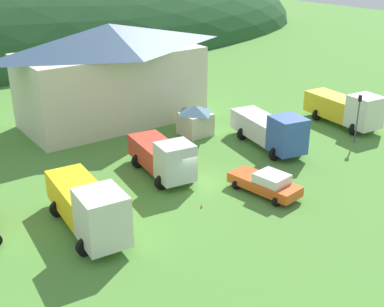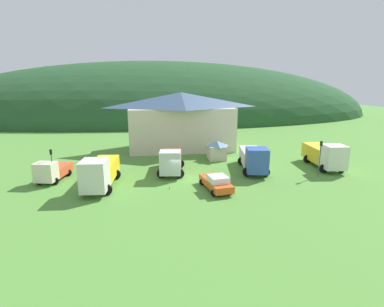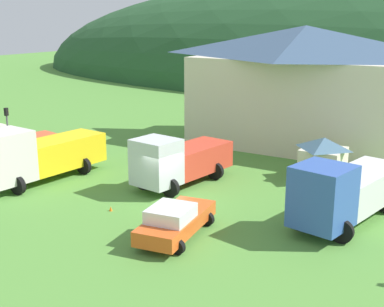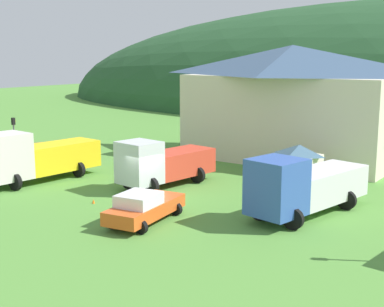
{
  "view_description": "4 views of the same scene",
  "coord_description": "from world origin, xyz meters",
  "px_view_note": "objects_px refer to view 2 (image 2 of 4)",
  "views": [
    {
      "loc": [
        -19.04,
        -26.2,
        16.05
      ],
      "look_at": [
        0.65,
        0.99,
        1.95
      ],
      "focal_mm": 46.9,
      "sensor_mm": 36.0,
      "label": 1
    },
    {
      "loc": [
        -3.77,
        -32.94,
        11.04
      ],
      "look_at": [
        1.69,
        2.25,
        2.46
      ],
      "focal_mm": 28.07,
      "sensor_mm": 36.0,
      "label": 2
    },
    {
      "loc": [
        15.8,
        -22.94,
        10.04
      ],
      "look_at": [
        1.28,
        0.59,
        2.73
      ],
      "focal_mm": 48.78,
      "sensor_mm": 36.0,
      "label": 3
    },
    {
      "loc": [
        20.95,
        -24.42,
        8.63
      ],
      "look_at": [
        0.79,
        3.61,
        2.23
      ],
      "focal_mm": 50.23,
      "sensor_mm": 36.0,
      "label": 4
    }
  ],
  "objects_px": {
    "play_shed_cream": "(217,150)",
    "traffic_cone_near_pickup": "(170,189)",
    "depot_building": "(181,120)",
    "tow_truck_silver": "(171,161)",
    "heavy_rig_striped": "(325,155)",
    "box_truck_blue": "(253,158)",
    "service_pickup_orange": "(216,182)",
    "flatbed_truck_yellow": "(100,172)",
    "traffic_light_west": "(52,162)",
    "light_truck_cream": "(52,171)",
    "traffic_light_east": "(320,155)"
  },
  "relations": [
    {
      "from": "depot_building",
      "to": "traffic_cone_near_pickup",
      "type": "height_order",
      "value": "depot_building"
    },
    {
      "from": "traffic_light_west",
      "to": "traffic_light_east",
      "type": "xyz_separation_m",
      "value": [
        30.41,
        -2.35,
        0.25
      ]
    },
    {
      "from": "flatbed_truck_yellow",
      "to": "traffic_cone_near_pickup",
      "type": "height_order",
      "value": "flatbed_truck_yellow"
    },
    {
      "from": "service_pickup_orange",
      "to": "depot_building",
      "type": "bearing_deg",
      "value": 175.23
    },
    {
      "from": "heavy_rig_striped",
      "to": "traffic_cone_near_pickup",
      "type": "relative_size",
      "value": 16.23
    },
    {
      "from": "depot_building",
      "to": "play_shed_cream",
      "type": "bearing_deg",
      "value": -60.59
    },
    {
      "from": "depot_building",
      "to": "traffic_cone_near_pickup",
      "type": "xyz_separation_m",
      "value": [
        -3.52,
        -18.89,
        -4.82
      ]
    },
    {
      "from": "traffic_light_west",
      "to": "box_truck_blue",
      "type": "bearing_deg",
      "value": 2.54
    },
    {
      "from": "play_shed_cream",
      "to": "heavy_rig_striped",
      "type": "height_order",
      "value": "heavy_rig_striped"
    },
    {
      "from": "heavy_rig_striped",
      "to": "flatbed_truck_yellow",
      "type": "bearing_deg",
      "value": -77.08
    },
    {
      "from": "box_truck_blue",
      "to": "traffic_light_west",
      "type": "relative_size",
      "value": 2.26
    },
    {
      "from": "box_truck_blue",
      "to": "service_pickup_orange",
      "type": "xyz_separation_m",
      "value": [
        -6.17,
        -5.93,
        -0.85
      ]
    },
    {
      "from": "depot_building",
      "to": "traffic_light_west",
      "type": "height_order",
      "value": "depot_building"
    },
    {
      "from": "box_truck_blue",
      "to": "service_pickup_orange",
      "type": "height_order",
      "value": "box_truck_blue"
    },
    {
      "from": "flatbed_truck_yellow",
      "to": "service_pickup_orange",
      "type": "xyz_separation_m",
      "value": [
        11.98,
        -2.51,
        -0.94
      ]
    },
    {
      "from": "depot_building",
      "to": "play_shed_cream",
      "type": "height_order",
      "value": "depot_building"
    },
    {
      "from": "light_truck_cream",
      "to": "flatbed_truck_yellow",
      "type": "height_order",
      "value": "flatbed_truck_yellow"
    },
    {
      "from": "traffic_cone_near_pickup",
      "to": "flatbed_truck_yellow",
      "type": "bearing_deg",
      "value": 168.27
    },
    {
      "from": "traffic_light_west",
      "to": "traffic_cone_near_pickup",
      "type": "relative_size",
      "value": 7.68
    },
    {
      "from": "depot_building",
      "to": "play_shed_cream",
      "type": "xyz_separation_m",
      "value": [
        4.27,
        -7.57,
        -3.42
      ]
    },
    {
      "from": "box_truck_blue",
      "to": "traffic_cone_near_pickup",
      "type": "distance_m",
      "value": 12.13
    },
    {
      "from": "depot_building",
      "to": "service_pickup_orange",
      "type": "xyz_separation_m",
      "value": [
        1.27,
        -19.91,
        -3.99
      ]
    },
    {
      "from": "heavy_rig_striped",
      "to": "traffic_cone_near_pickup",
      "type": "xyz_separation_m",
      "value": [
        -20.66,
        -4.9,
        -1.75
      ]
    },
    {
      "from": "tow_truck_silver",
      "to": "box_truck_blue",
      "type": "distance_m",
      "value": 10.32
    },
    {
      "from": "tow_truck_silver",
      "to": "flatbed_truck_yellow",
      "type": "bearing_deg",
      "value": -55.08
    },
    {
      "from": "traffic_light_west",
      "to": "traffic_light_east",
      "type": "bearing_deg",
      "value": -4.42
    },
    {
      "from": "service_pickup_orange",
      "to": "traffic_light_west",
      "type": "relative_size",
      "value": 1.41
    },
    {
      "from": "traffic_light_west",
      "to": "tow_truck_silver",
      "type": "bearing_deg",
      "value": 7.29
    },
    {
      "from": "flatbed_truck_yellow",
      "to": "tow_truck_silver",
      "type": "distance_m",
      "value": 8.86
    },
    {
      "from": "service_pickup_orange",
      "to": "traffic_cone_near_pickup",
      "type": "xyz_separation_m",
      "value": [
        -4.79,
        1.01,
        -0.83
      ]
    },
    {
      "from": "depot_building",
      "to": "traffic_light_east",
      "type": "height_order",
      "value": "depot_building"
    },
    {
      "from": "tow_truck_silver",
      "to": "service_pickup_orange",
      "type": "relative_size",
      "value": 1.36
    },
    {
      "from": "depot_building",
      "to": "flatbed_truck_yellow",
      "type": "height_order",
      "value": "depot_building"
    },
    {
      "from": "light_truck_cream",
      "to": "depot_building",
      "type": "bearing_deg",
      "value": 142.84
    },
    {
      "from": "play_shed_cream",
      "to": "heavy_rig_striped",
      "type": "bearing_deg",
      "value": -26.53
    },
    {
      "from": "play_shed_cream",
      "to": "traffic_cone_near_pickup",
      "type": "relative_size",
      "value": 5.59
    },
    {
      "from": "depot_building",
      "to": "light_truck_cream",
      "type": "distance_m",
      "value": 22.05
    },
    {
      "from": "light_truck_cream",
      "to": "tow_truck_silver",
      "type": "xyz_separation_m",
      "value": [
        13.61,
        0.89,
        0.42
      ]
    },
    {
      "from": "flatbed_truck_yellow",
      "to": "traffic_cone_near_pickup",
      "type": "distance_m",
      "value": 7.56
    },
    {
      "from": "light_truck_cream",
      "to": "box_truck_blue",
      "type": "height_order",
      "value": "box_truck_blue"
    },
    {
      "from": "play_shed_cream",
      "to": "service_pickup_orange",
      "type": "bearing_deg",
      "value": -103.64
    },
    {
      "from": "box_truck_blue",
      "to": "traffic_light_east",
      "type": "relative_size",
      "value": 2.02
    },
    {
      "from": "tow_truck_silver",
      "to": "heavy_rig_striped",
      "type": "height_order",
      "value": "heavy_rig_striped"
    },
    {
      "from": "light_truck_cream",
      "to": "heavy_rig_striped",
      "type": "distance_m",
      "value": 33.61
    },
    {
      "from": "flatbed_truck_yellow",
      "to": "heavy_rig_striped",
      "type": "height_order",
      "value": "flatbed_truck_yellow"
    },
    {
      "from": "tow_truck_silver",
      "to": "traffic_cone_near_pickup",
      "type": "distance_m",
      "value": 5.83
    },
    {
      "from": "tow_truck_silver",
      "to": "heavy_rig_striped",
      "type": "xyz_separation_m",
      "value": [
        19.99,
        -0.67,
        0.15
      ]
    },
    {
      "from": "heavy_rig_striped",
      "to": "traffic_light_west",
      "type": "relative_size",
      "value": 2.11
    },
    {
      "from": "flatbed_truck_yellow",
      "to": "tow_truck_silver",
      "type": "bearing_deg",
      "value": 122.53
    },
    {
      "from": "light_truck_cream",
      "to": "traffic_cone_near_pickup",
      "type": "height_order",
      "value": "light_truck_cream"
    }
  ]
}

